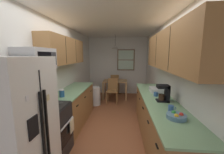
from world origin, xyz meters
The scene contains 25 objects.
ground_plane centered at (0.00, 1.00, 0.00)m, with size 12.00×12.00×0.00m, color brown.
wall_left centered at (-1.35, 1.00, 1.27)m, with size 0.10×9.00×2.55m, color silver.
wall_right centered at (1.35, 1.00, 1.27)m, with size 0.10×9.00×2.55m, color silver.
wall_back centered at (0.00, 3.65, 1.27)m, with size 4.40×0.10×2.55m, color silver.
ceiling_slab centered at (0.00, 1.00, 2.59)m, with size 4.40×9.00×0.08m, color white.
refrigerator centered at (-0.96, -1.30, 0.88)m, with size 0.71×0.78×1.75m.
stove_range centered at (-0.99, -0.58, 0.47)m, with size 0.66×0.62×1.10m.
microwave_over_range centered at (-1.11, -0.58, 1.71)m, with size 0.39×0.62×0.35m.
counter_left centered at (-1.00, 0.66, 0.45)m, with size 0.64×1.85×0.90m.
upper_cabinets_left centered at (-1.14, 0.61, 1.87)m, with size 0.33×1.93×0.62m.
counter_right centered at (1.00, 0.03, 0.45)m, with size 0.64×2.99×0.90m.
upper_cabinets_right centered at (1.14, -0.02, 1.86)m, with size 0.33×2.67×0.72m.
dining_table centered at (-0.06, 2.86, 0.61)m, with size 0.96×0.71×0.74m.
dining_chair_near centered at (-0.12, 2.29, 0.50)m, with size 0.41×0.41×0.90m.
dining_chair_far centered at (-0.11, 3.42, 0.50)m, with size 0.44×0.44×0.90m.
pendant_light centered at (-0.06, 2.86, 2.06)m, with size 0.29×0.29×0.54m.
back_window centered at (0.38, 3.58, 1.55)m, with size 0.77×0.05×0.93m.
trash_bin centered at (-0.70, 1.99, 0.32)m, with size 0.34×0.34×0.65m, color white.
storage_canister centered at (-1.00, 0.01, 0.98)m, with size 0.11×0.11×0.16m.
dish_towel centered at (-0.64, -0.42, 0.50)m, with size 0.02×0.16×0.24m, color beige.
coffee_maker centered at (1.06, -0.10, 1.06)m, with size 0.22×0.18×0.31m.
mug_by_coffeemaker centered at (0.98, 0.22, 0.94)m, with size 0.12×0.09×0.09m.
mug_spare centered at (1.03, -0.59, 0.95)m, with size 0.12×0.08×0.10m.
fruit_bowl centered at (1.02, -0.83, 0.94)m, with size 0.26×0.26×0.09m.
dish_rack centered at (1.06, 0.57, 0.95)m, with size 0.28×0.34×0.10m, color silver.
Camera 1 is at (0.28, -2.69, 1.77)m, focal length 22.11 mm.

